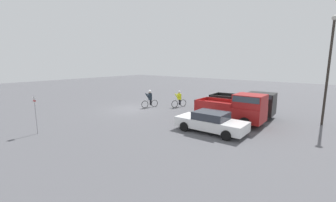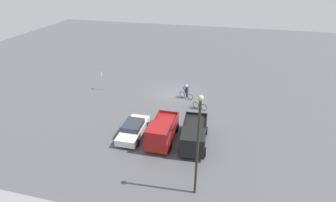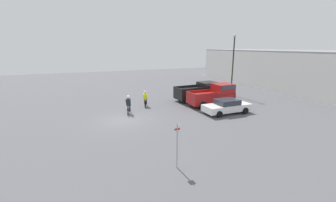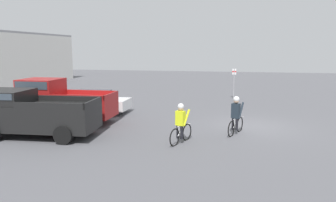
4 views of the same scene
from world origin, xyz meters
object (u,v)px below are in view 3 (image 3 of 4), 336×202
(pickup_truck_1, at_px, (214,95))
(lamppost, at_px, (233,61))
(sedan_0, at_px, (227,106))
(pickup_truck_0, at_px, (199,91))
(cyclist_0, at_px, (129,104))
(fire_lane_sign, at_px, (177,141))
(cyclist_1, at_px, (145,98))

(pickup_truck_1, relative_size, lamppost, 0.65)
(sedan_0, distance_m, lamppost, 9.32)
(pickup_truck_0, relative_size, cyclist_0, 2.94)
(pickup_truck_1, relative_size, sedan_0, 1.07)
(pickup_truck_0, bearing_deg, fire_lane_sign, -33.69)
(cyclist_1, xyz_separation_m, fire_lane_sign, (12.54, -1.98, 0.63))
(pickup_truck_1, bearing_deg, fire_lane_sign, -41.38)
(pickup_truck_0, relative_size, pickup_truck_1, 1.06)
(pickup_truck_1, bearing_deg, cyclist_1, -110.07)
(cyclist_0, xyz_separation_m, fire_lane_sign, (10.60, 0.22, 0.57))
(pickup_truck_1, xyz_separation_m, cyclist_1, (-2.51, -6.86, -0.33))
(cyclist_0, distance_m, cyclist_1, 2.93)
(cyclist_0, distance_m, lamppost, 14.85)
(pickup_truck_1, height_order, lamppost, lamppost)
(fire_lane_sign, bearing_deg, sedan_0, 130.75)
(sedan_0, bearing_deg, cyclist_1, -129.64)
(cyclist_1, distance_m, fire_lane_sign, 12.71)
(pickup_truck_1, height_order, cyclist_0, pickup_truck_1)
(sedan_0, xyz_separation_m, fire_lane_sign, (7.23, -8.39, 0.80))
(pickup_truck_0, height_order, fire_lane_sign, fire_lane_sign)
(pickup_truck_0, xyz_separation_m, cyclist_1, (0.31, -6.59, -0.23))
(pickup_truck_0, distance_m, lamppost, 6.32)
(pickup_truck_0, bearing_deg, cyclist_0, -75.65)
(cyclist_0, bearing_deg, sedan_0, 68.59)
(lamppost, bearing_deg, sedan_0, -39.84)
(pickup_truck_1, bearing_deg, cyclist_0, -93.60)
(sedan_0, height_order, cyclist_0, cyclist_0)
(pickup_truck_0, distance_m, fire_lane_sign, 15.45)
(cyclist_0, relative_size, lamppost, 0.23)
(pickup_truck_1, relative_size, cyclist_0, 2.77)
(pickup_truck_1, relative_size, fire_lane_sign, 2.00)
(pickup_truck_1, distance_m, fire_lane_sign, 13.37)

